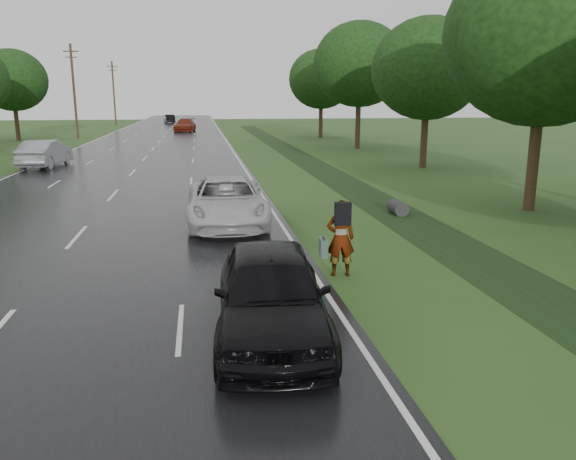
# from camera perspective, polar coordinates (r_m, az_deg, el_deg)

# --- Properties ---
(road) EXTENTS (14.00, 180.00, 0.04)m
(road) POSITION_cam_1_polar(r_m,az_deg,el_deg) (55.69, -13.16, 8.46)
(road) COLOR black
(road) RESTS_ON ground
(edge_stripe_east) EXTENTS (0.12, 180.00, 0.01)m
(edge_stripe_east) POSITION_cam_1_polar(r_m,az_deg,el_deg) (55.61, -6.14, 8.75)
(edge_stripe_east) COLOR silver
(edge_stripe_east) RESTS_ON road
(edge_stripe_west) EXTENTS (0.12, 180.00, 0.01)m
(edge_stripe_west) POSITION_cam_1_polar(r_m,az_deg,el_deg) (56.58, -20.06, 8.10)
(edge_stripe_west) COLOR silver
(edge_stripe_west) RESTS_ON road
(center_line) EXTENTS (0.12, 180.00, 0.01)m
(center_line) POSITION_cam_1_polar(r_m,az_deg,el_deg) (55.69, -13.17, 8.48)
(center_line) COLOR silver
(center_line) RESTS_ON road
(drainage_ditch) EXTENTS (2.20, 120.00, 0.56)m
(drainage_ditch) POSITION_cam_1_polar(r_m,az_deg,el_deg) (30.35, 5.50, 4.97)
(drainage_ditch) COLOR black
(drainage_ditch) RESTS_ON ground
(utility_pole_far) EXTENTS (1.60, 0.26, 10.00)m
(utility_pole_far) POSITION_cam_1_polar(r_m,az_deg,el_deg) (66.70, -20.92, 13.15)
(utility_pole_far) COLOR #392317
(utility_pole_far) RESTS_ON ground
(utility_pole_distant) EXTENTS (1.60, 0.26, 10.00)m
(utility_pole_distant) POSITION_cam_1_polar(r_m,az_deg,el_deg) (96.29, -17.28, 13.21)
(utility_pole_distant) COLOR #392317
(utility_pole_distant) RESTS_ON ground
(tree_east_b) EXTENTS (7.60, 7.60, 10.11)m
(tree_east_b) POSITION_cam_1_polar(r_m,az_deg,el_deg) (24.28, 24.72, 17.53)
(tree_east_b) COLOR #392317
(tree_east_b) RESTS_ON ground
(tree_east_c) EXTENTS (7.00, 7.00, 9.29)m
(tree_east_c) POSITION_cam_1_polar(r_m,az_deg,el_deg) (37.23, 14.03, 15.60)
(tree_east_c) COLOR #392317
(tree_east_c) RESTS_ON ground
(tree_east_d) EXTENTS (8.00, 8.00, 10.76)m
(tree_east_d) POSITION_cam_1_polar(r_m,az_deg,el_deg) (50.38, 7.28, 16.34)
(tree_east_d) COLOR #392317
(tree_east_d) RESTS_ON ground
(tree_east_f) EXTENTS (7.20, 7.20, 9.62)m
(tree_east_f) POSITION_cam_1_polar(r_m,az_deg,el_deg) (63.85, 3.40, 15.06)
(tree_east_f) COLOR #392317
(tree_east_f) RESTS_ON ground
(tree_west_f) EXTENTS (7.00, 7.00, 9.29)m
(tree_west_f) POSITION_cam_1_polar(r_m,az_deg,el_deg) (66.13, -26.22, 13.50)
(tree_west_f) COLOR #392317
(tree_west_f) RESTS_ON ground
(pedestrian) EXTENTS (0.90, 0.85, 1.95)m
(pedestrian) POSITION_cam_1_polar(r_m,az_deg,el_deg) (14.08, 5.27, -0.72)
(pedestrian) COLOR #A5998C
(pedestrian) RESTS_ON ground
(white_pickup) EXTENTS (2.75, 5.87, 1.62)m
(white_pickup) POSITION_cam_1_polar(r_m,az_deg,el_deg) (19.84, -6.24, 2.91)
(white_pickup) COLOR #BBBBBB
(white_pickup) RESTS_ON road
(dark_sedan) EXTENTS (2.40, 5.17, 1.71)m
(dark_sedan) POSITION_cam_1_polar(r_m,az_deg,el_deg) (10.41, -1.71, -6.41)
(dark_sedan) COLOR black
(dark_sedan) RESTS_ON road
(silver_sedan) EXTENTS (2.41, 5.45, 1.74)m
(silver_sedan) POSITION_cam_1_polar(r_m,az_deg,el_deg) (39.51, -23.44, 7.15)
(silver_sedan) COLOR gray
(silver_sedan) RESTS_ON road
(far_car_red) EXTENTS (3.08, 5.97, 1.65)m
(far_car_red) POSITION_cam_1_polar(r_m,az_deg,el_deg) (75.99, -10.43, 10.44)
(far_car_red) COLOR maroon
(far_car_red) RESTS_ON road
(far_car_dark) EXTENTS (2.25, 4.69, 1.48)m
(far_car_dark) POSITION_cam_1_polar(r_m,az_deg,el_deg) (101.58, -11.97, 10.99)
(far_car_dark) COLOR black
(far_car_dark) RESTS_ON road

